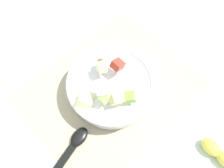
# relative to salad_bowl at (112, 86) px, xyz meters

# --- Properties ---
(ground_plane) EXTENTS (2.40, 2.40, 0.00)m
(ground_plane) POSITION_rel_salad_bowl_xyz_m (0.00, -0.01, -0.04)
(ground_plane) COLOR silver
(placemat) EXTENTS (0.46, 0.37, 0.01)m
(placemat) POSITION_rel_salad_bowl_xyz_m (0.00, -0.01, -0.04)
(placemat) COLOR tan
(placemat) RESTS_ON ground_plane
(salad_bowl) EXTENTS (0.24, 0.24, 0.11)m
(salad_bowl) POSITION_rel_salad_bowl_xyz_m (0.00, 0.00, 0.00)
(salad_bowl) COLOR white
(salad_bowl) RESTS_ON placemat
(serving_spoon) EXTENTS (0.22, 0.08, 0.01)m
(serving_spoon) POSITION_rel_salad_bowl_xyz_m (0.20, 0.05, -0.03)
(serving_spoon) COLOR black
(serving_spoon) RESTS_ON placemat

